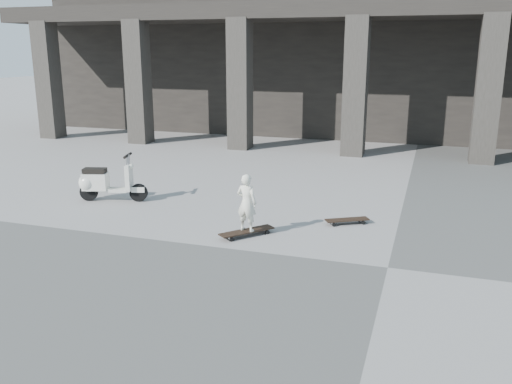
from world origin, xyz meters
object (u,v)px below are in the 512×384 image
(skateboard_spare, at_px, (347,220))
(child, at_px, (247,203))
(longboard, at_px, (247,232))
(scooter, at_px, (101,182))

(skateboard_spare, distance_m, child, 1.99)
(longboard, xyz_separation_m, scooter, (-3.60, 1.14, 0.32))
(longboard, distance_m, scooter, 3.79)
(longboard, xyz_separation_m, child, (0.00, 0.00, 0.51))
(scooter, bearing_deg, skateboard_spare, -14.77)
(skateboard_spare, height_order, child, child)
(longboard, distance_m, child, 0.51)
(skateboard_spare, bearing_deg, longboard, -172.09)
(child, xyz_separation_m, scooter, (-3.60, 1.14, -0.20))
(longboard, height_order, skateboard_spare, longboard)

